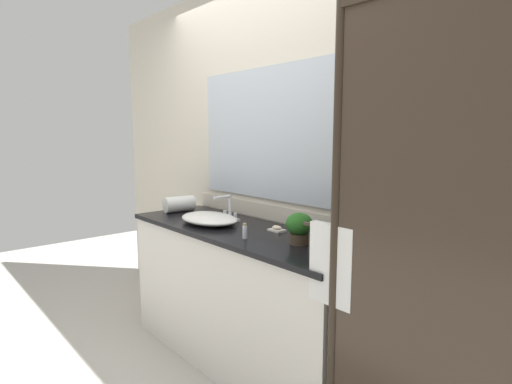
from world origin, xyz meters
TOP-DOWN VIEW (x-y plane):
  - ground_plane at (0.00, 0.00)m, footprint 8.00×8.00m
  - wall_back_with_mirror at (0.00, 0.34)m, footprint 4.40×0.06m
  - vanity_cabinet at (0.00, 0.01)m, footprint 1.80×0.58m
  - shower_enclosure at (1.27, -0.19)m, footprint 1.20×0.59m
  - sink_basin at (-0.26, -0.06)m, footprint 0.46×0.32m
  - faucet at (-0.26, 0.11)m, footprint 0.17×0.16m
  - potted_plant at (0.49, 0.01)m, footprint 0.15×0.15m
  - soap_dish at (0.20, 0.12)m, footprint 0.10×0.07m
  - amenity_bottle_shampoo at (0.81, 0.04)m, footprint 0.03×0.03m
  - amenity_bottle_lotion at (0.21, -0.14)m, footprint 0.03×0.03m
  - rolled_towel_near_edge at (-0.76, 0.01)m, footprint 0.15×0.24m

SIDE VIEW (x-z plane):
  - ground_plane at x=0.00m, z-range 0.00..0.00m
  - vanity_cabinet at x=0.00m, z-range 0.00..0.90m
  - soap_dish at x=0.20m, z-range 0.90..0.93m
  - sink_basin at x=-0.26m, z-range 0.90..0.97m
  - amenity_bottle_shampoo at x=0.81m, z-range 0.90..0.99m
  - amenity_bottle_lotion at x=0.21m, z-range 0.90..0.99m
  - rolled_towel_near_edge at x=-0.76m, z-range 0.90..1.02m
  - faucet at x=-0.26m, z-range 0.87..1.05m
  - potted_plant at x=0.49m, z-range 0.91..1.08m
  - shower_enclosure at x=1.27m, z-range 0.02..2.02m
  - wall_back_with_mirror at x=0.00m, z-range 0.00..2.60m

